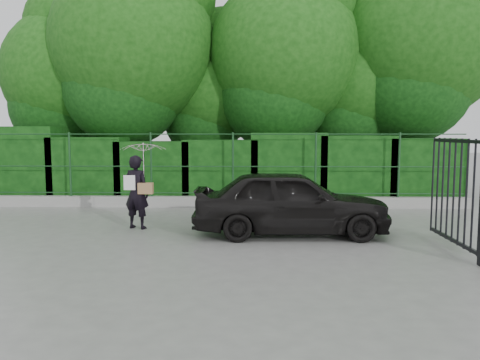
{
  "coord_description": "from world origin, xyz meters",
  "views": [
    {
      "loc": [
        0.95,
        -8.51,
        2.11
      ],
      "look_at": [
        0.68,
        1.3,
        1.1
      ],
      "focal_mm": 35.0,
      "sensor_mm": 36.0,
      "label": 1
    }
  ],
  "objects": [
    {
      "name": "hedge",
      "position": [
        -0.1,
        5.5,
        1.0
      ],
      "size": [
        14.2,
        1.2,
        2.27
      ],
      "color": "black",
      "rests_on": "ground"
    },
    {
      "name": "car",
      "position": [
        1.73,
        1.02,
        0.68
      ],
      "size": [
        4.01,
        1.67,
        1.36
      ],
      "primitive_type": "imported",
      "rotation": [
        0.0,
        0.0,
        1.59
      ],
      "color": "black",
      "rests_on": "ground"
    },
    {
      "name": "gate",
      "position": [
        4.6,
        -0.72,
        1.19
      ],
      "size": [
        0.22,
        2.33,
        2.36
      ],
      "color": "black",
      "rests_on": "ground"
    },
    {
      "name": "woman",
      "position": [
        -1.48,
        1.57,
        1.26
      ],
      "size": [
        0.98,
        1.0,
        1.9
      ],
      "color": "black",
      "rests_on": "ground"
    },
    {
      "name": "fence",
      "position": [
        0.22,
        4.5,
        1.2
      ],
      "size": [
        14.13,
        0.06,
        1.8
      ],
      "color": "#19401E",
      "rests_on": "kerb"
    },
    {
      "name": "trees",
      "position": [
        1.14,
        7.74,
        4.62
      ],
      "size": [
        17.1,
        6.15,
        8.08
      ],
      "color": "black",
      "rests_on": "ground"
    },
    {
      "name": "ground",
      "position": [
        0.0,
        0.0,
        0.0
      ],
      "size": [
        80.0,
        80.0,
        0.0
      ],
      "primitive_type": "plane",
      "color": "gray"
    },
    {
      "name": "kerb",
      "position": [
        0.0,
        4.5,
        0.15
      ],
      "size": [
        14.0,
        0.25,
        0.3
      ],
      "primitive_type": "cube",
      "color": "#9E9E99",
      "rests_on": "ground"
    }
  ]
}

